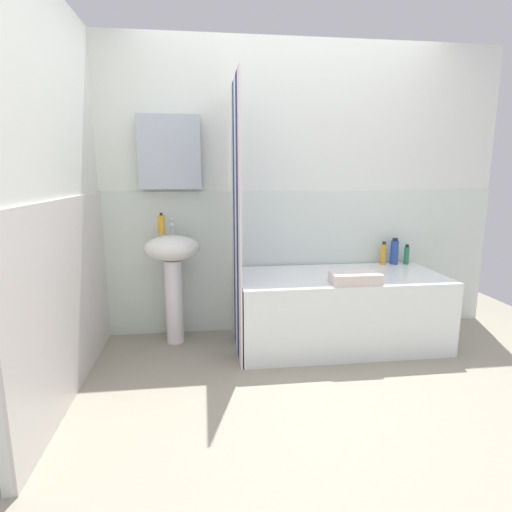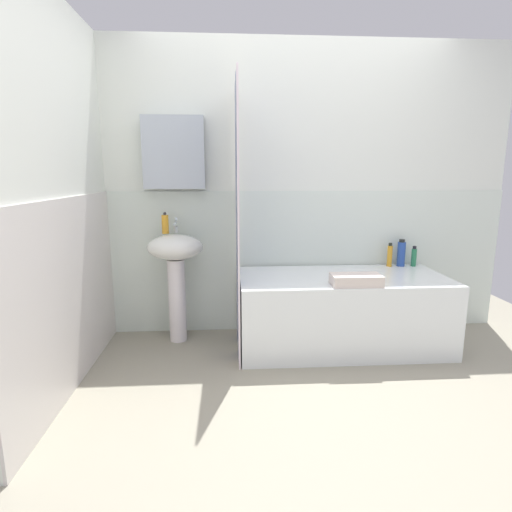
{
  "view_description": "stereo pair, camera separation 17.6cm",
  "coord_description": "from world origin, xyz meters",
  "px_view_note": "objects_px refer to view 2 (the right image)",
  "views": [
    {
      "loc": [
        -0.73,
        -2.19,
        1.34
      ],
      "look_at": [
        -0.36,
        0.71,
        0.76
      ],
      "focal_mm": 28.99,
      "sensor_mm": 36.0,
      "label": 1
    },
    {
      "loc": [
        -0.55,
        -2.2,
        1.34
      ],
      "look_at": [
        -0.36,
        0.71,
        0.76
      ],
      "focal_mm": 28.99,
      "sensor_mm": 36.0,
      "label": 2
    }
  ],
  "objects_px": {
    "sink": "(176,264)",
    "towel_folded": "(356,280)",
    "bathtub": "(341,311)",
    "body_wash_bottle": "(390,255)",
    "shampoo_bottle": "(401,253)",
    "conditioner_bottle": "(414,257)",
    "soap_dispenser": "(165,224)"
  },
  "relations": [
    {
      "from": "conditioner_bottle",
      "to": "shampoo_bottle",
      "type": "bearing_deg",
      "value": 172.84
    },
    {
      "from": "sink",
      "to": "bathtub",
      "type": "xyz_separation_m",
      "value": [
        1.3,
        -0.19,
        -0.36
      ]
    },
    {
      "from": "sink",
      "to": "towel_folded",
      "type": "bearing_deg",
      "value": -19.34
    },
    {
      "from": "bathtub",
      "to": "shampoo_bottle",
      "type": "bearing_deg",
      "value": 28.02
    },
    {
      "from": "shampoo_bottle",
      "to": "body_wash_bottle",
      "type": "distance_m",
      "value": 0.1
    },
    {
      "from": "soap_dispenser",
      "to": "shampoo_bottle",
      "type": "distance_m",
      "value": 1.99
    },
    {
      "from": "conditioner_bottle",
      "to": "shampoo_bottle",
      "type": "height_order",
      "value": "shampoo_bottle"
    },
    {
      "from": "sink",
      "to": "towel_folded",
      "type": "relative_size",
      "value": 2.49
    },
    {
      "from": "soap_dispenser",
      "to": "bathtub",
      "type": "relative_size",
      "value": 0.11
    },
    {
      "from": "soap_dispenser",
      "to": "bathtub",
      "type": "bearing_deg",
      "value": -10.47
    },
    {
      "from": "bathtub",
      "to": "conditioner_bottle",
      "type": "bearing_deg",
      "value": 23.32
    },
    {
      "from": "bathtub",
      "to": "towel_folded",
      "type": "distance_m",
      "value": 0.42
    },
    {
      "from": "soap_dispenser",
      "to": "body_wash_bottle",
      "type": "relative_size",
      "value": 0.85
    },
    {
      "from": "sink",
      "to": "towel_folded",
      "type": "height_order",
      "value": "sink"
    },
    {
      "from": "soap_dispenser",
      "to": "conditioner_bottle",
      "type": "distance_m",
      "value": 2.09
    },
    {
      "from": "towel_folded",
      "to": "conditioner_bottle",
      "type": "bearing_deg",
      "value": 40.32
    },
    {
      "from": "bathtub",
      "to": "conditioner_bottle",
      "type": "xyz_separation_m",
      "value": [
        0.69,
        0.3,
        0.36
      ]
    },
    {
      "from": "towel_folded",
      "to": "sink",
      "type": "bearing_deg",
      "value": 160.66
    },
    {
      "from": "sink",
      "to": "soap_dispenser",
      "type": "height_order",
      "value": "soap_dispenser"
    },
    {
      "from": "bathtub",
      "to": "body_wash_bottle",
      "type": "bearing_deg",
      "value": 32.11
    },
    {
      "from": "bathtub",
      "to": "shampoo_bottle",
      "type": "relative_size",
      "value": 6.92
    },
    {
      "from": "soap_dispenser",
      "to": "towel_folded",
      "type": "relative_size",
      "value": 0.49
    },
    {
      "from": "shampoo_bottle",
      "to": "body_wash_bottle",
      "type": "relative_size",
      "value": 1.14
    },
    {
      "from": "shampoo_bottle",
      "to": "body_wash_bottle",
      "type": "height_order",
      "value": "shampoo_bottle"
    },
    {
      "from": "sink",
      "to": "shampoo_bottle",
      "type": "height_order",
      "value": "sink"
    },
    {
      "from": "shampoo_bottle",
      "to": "towel_folded",
      "type": "height_order",
      "value": "shampoo_bottle"
    },
    {
      "from": "soap_dispenser",
      "to": "body_wash_bottle",
      "type": "distance_m",
      "value": 1.89
    },
    {
      "from": "bathtub",
      "to": "shampoo_bottle",
      "type": "distance_m",
      "value": 0.77
    },
    {
      "from": "sink",
      "to": "body_wash_bottle",
      "type": "xyz_separation_m",
      "value": [
        1.78,
        0.12,
        0.02
      ]
    },
    {
      "from": "bathtub",
      "to": "towel_folded",
      "type": "height_order",
      "value": "towel_folded"
    },
    {
      "from": "body_wash_bottle",
      "to": "sink",
      "type": "bearing_deg",
      "value": -176.23
    },
    {
      "from": "bathtub",
      "to": "body_wash_bottle",
      "type": "height_order",
      "value": "body_wash_bottle"
    }
  ]
}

